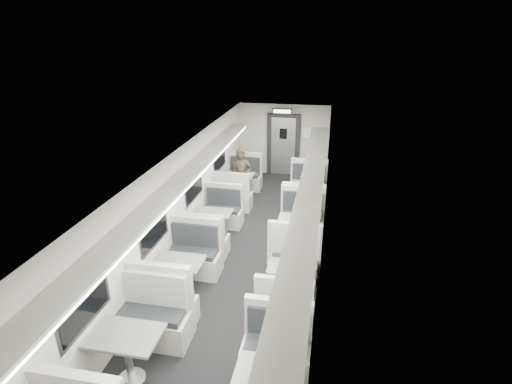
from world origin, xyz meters
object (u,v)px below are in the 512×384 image
at_px(booth_left_a, 239,186).
at_px(booth_right_b, 298,234).
at_px(passenger, 241,177).
at_px(booth_left_c, 180,278).
at_px(booth_right_c, 289,282).
at_px(exit_sign, 282,111).
at_px(booth_left_b, 215,225).
at_px(vestibule_door, 283,145).
at_px(booth_left_d, 128,357).
at_px(booth_right_a, 306,197).

xyz_separation_m(booth_left_a, booth_right_b, (2.00, -2.67, 0.01)).
bearing_deg(passenger, booth_left_c, -97.55).
distance_m(booth_right_b, passenger, 2.96).
xyz_separation_m(booth_left_c, booth_right_b, (2.00, 2.13, -0.00)).
bearing_deg(booth_right_b, booth_left_c, -133.20).
relative_size(booth_right_c, exit_sign, 3.13).
distance_m(booth_right_c, passenger, 4.51).
bearing_deg(booth_left_c, booth_right_c, 9.08).
bearing_deg(booth_right_b, booth_left_b, 176.07).
xyz_separation_m(booth_left_a, vestibule_door, (1.00, 2.29, 0.66)).
xyz_separation_m(booth_left_c, passenger, (0.16, 4.41, 0.42)).
height_order(booth_left_c, vestibule_door, vestibule_door).
bearing_deg(exit_sign, booth_right_b, -77.39).
bearing_deg(booth_right_b, passenger, 128.94).
xyz_separation_m(booth_right_c, vestibule_door, (-1.00, 6.77, 0.69)).
xyz_separation_m(passenger, exit_sign, (0.84, 2.19, 1.46)).
bearing_deg(booth_left_d, booth_right_c, 49.11).
relative_size(booth_left_b, vestibule_door, 0.95).
bearing_deg(booth_right_c, booth_right_b, 90.00).
height_order(booth_right_c, passenger, passenger).
relative_size(booth_left_a, passenger, 1.29).
height_order(booth_left_c, booth_right_b, booth_left_c).
distance_m(booth_left_d, exit_sign, 8.84).
height_order(vestibule_door, exit_sign, exit_sign).
distance_m(booth_right_a, booth_right_b, 2.18).
relative_size(booth_left_c, booth_right_b, 1.00).
distance_m(booth_right_b, booth_right_c, 1.81).
bearing_deg(booth_left_b, exit_sign, 77.00).
distance_m(booth_left_d, booth_right_a, 6.61).
distance_m(booth_left_a, booth_left_c, 4.80).
distance_m(booth_right_b, exit_sign, 4.95).
bearing_deg(booth_right_a, passenger, 176.97).
bearing_deg(vestibule_door, booth_left_b, -101.72).
relative_size(booth_left_a, booth_right_a, 0.97).
relative_size(booth_right_c, passenger, 1.19).
distance_m(booth_left_b, booth_left_c, 2.27).
relative_size(booth_left_b, exit_sign, 3.23).
bearing_deg(booth_left_a, booth_left_d, -90.00).
height_order(booth_left_a, exit_sign, exit_sign).
xyz_separation_m(booth_left_d, passenger, (0.16, 6.40, 0.39)).
xyz_separation_m(booth_left_b, booth_right_c, (2.00, -1.95, -0.01)).
bearing_deg(booth_left_b, booth_right_b, -3.93).
height_order(booth_right_b, booth_right_c, booth_right_b).
height_order(booth_left_a, booth_left_d, booth_left_d).
bearing_deg(passenger, exit_sign, 63.53).
bearing_deg(exit_sign, booth_right_c, -80.95).
bearing_deg(booth_right_a, booth_left_b, -134.39).
relative_size(booth_right_c, vestibule_door, 0.92).
xyz_separation_m(vestibule_door, exit_sign, (0.00, -0.49, 1.24)).
xyz_separation_m(booth_left_d, exit_sign, (1.00, 8.59, 1.86)).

